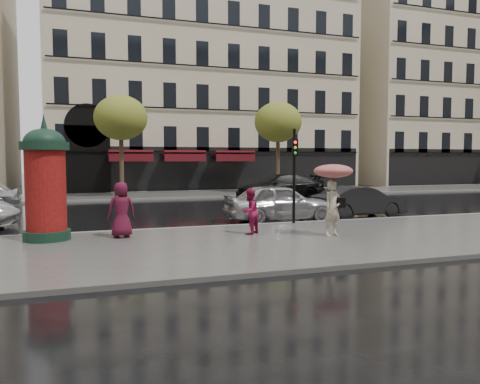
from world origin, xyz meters
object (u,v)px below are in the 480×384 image
object	(u,v)px
woman_red	(250,211)
traffic_light	(294,166)
car_silver	(280,203)
morris_column	(45,180)
car_darkgrey	(360,202)
woman_umbrella	(333,187)
car_black	(280,187)
man_burgundy	(121,210)

from	to	relation	value
woman_red	traffic_light	size ratio (longest dim) A/B	0.41
traffic_light	car_silver	distance (m)	2.10
morris_column	car_darkgrey	xyz separation A→B (m)	(12.53, 2.60, -1.23)
woman_umbrella	morris_column	xyz separation A→B (m)	(-8.47, 2.12, 0.25)
car_silver	car_black	distance (m)	10.17
woman_red	man_burgundy	size ratio (longest dim) A/B	0.85
traffic_light	car_black	bearing A→B (deg)	68.93
morris_column	woman_red	bearing A→B (deg)	-8.66
woman_red	traffic_light	world-z (taller)	traffic_light
car_silver	man_burgundy	bearing A→B (deg)	114.85
man_burgundy	car_silver	bearing A→B (deg)	-165.03
morris_column	car_silver	size ratio (longest dim) A/B	0.83
morris_column	car_black	bearing A→B (deg)	42.57
woman_red	car_silver	size ratio (longest dim) A/B	0.32
woman_umbrella	woman_red	size ratio (longest dim) A/B	1.59
car_silver	morris_column	bearing A→B (deg)	107.94
woman_umbrella	man_burgundy	size ratio (longest dim) A/B	1.35
car_silver	car_black	world-z (taller)	car_black
man_burgundy	car_darkgrey	xyz separation A→B (m)	(10.38, 2.87, -0.30)
traffic_light	woman_red	bearing A→B (deg)	-143.02
woman_red	car_black	size ratio (longest dim) A/B	0.26
car_silver	car_black	xyz separation A→B (m)	(4.11, 9.31, 0.04)
man_burgundy	car_black	xyz separation A→B (m)	(10.57, 11.97, -0.17)
woman_red	car_silver	distance (m)	4.15
woman_umbrella	woman_red	distance (m)	2.75
car_silver	car_darkgrey	bearing A→B (deg)	-84.41
traffic_light	car_darkgrey	xyz separation A→B (m)	(3.96, 1.68, -1.59)
woman_red	traffic_light	xyz separation A→B (m)	(2.46, 1.85, 1.42)
woman_red	car_black	distance (m)	14.25
morris_column	car_silver	distance (m)	9.02
car_darkgrey	car_black	xyz separation A→B (m)	(0.19, 9.10, 0.13)
woman_umbrella	car_silver	bearing A→B (deg)	88.05
woman_red	morris_column	size ratio (longest dim) A/B	0.39
morris_column	traffic_light	distance (m)	8.63
woman_red	car_silver	world-z (taller)	woman_red
woman_umbrella	traffic_light	distance (m)	3.10
woman_umbrella	morris_column	distance (m)	8.73
woman_umbrella	traffic_light	xyz separation A→B (m)	(0.11, 3.04, 0.61)
car_silver	car_darkgrey	xyz separation A→B (m)	(3.91, 0.21, -0.09)
woman_umbrella	car_black	xyz separation A→B (m)	(4.26, 13.81, -0.85)
car_black	woman_red	bearing A→B (deg)	-23.09
morris_column	traffic_light	bearing A→B (deg)	6.11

